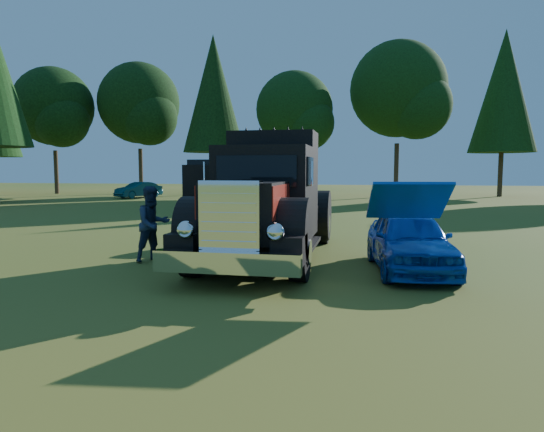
{
  "coord_description": "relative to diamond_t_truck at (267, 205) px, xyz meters",
  "views": [
    {
      "loc": [
        1.7,
        -9.21,
        2.07
      ],
      "look_at": [
        -0.18,
        0.49,
        1.13
      ],
      "focal_mm": 32.0,
      "sensor_mm": 36.0,
      "label": 1
    }
  ],
  "objects": [
    {
      "name": "diamond_t_truck",
      "position": [
        0.0,
        0.0,
        0.0
      ],
      "size": [
        3.38,
        7.16,
        3.0
      ],
      "color": "black",
      "rests_on": "ground"
    },
    {
      "name": "ground",
      "position": [
        0.55,
        -1.71,
        -1.28
      ],
      "size": [
        120.0,
        120.0,
        0.0
      ],
      "primitive_type": "plane",
      "color": "#2A4E17",
      "rests_on": "ground"
    },
    {
      "name": "spectator_near",
      "position": [
        -1.62,
        0.41,
        -0.41
      ],
      "size": [
        0.66,
        0.76,
        1.75
      ],
      "primitive_type": "imported",
      "rotation": [
        0.0,
        0.0,
        1.11
      ],
      "color": "#1A1B3C",
      "rests_on": "ground"
    },
    {
      "name": "distant_teal_car",
      "position": [
        -14.5,
        22.82,
        -0.69
      ],
      "size": [
        2.74,
        3.75,
        1.18
      ],
      "primitive_type": "imported",
      "rotation": [
        0.0,
        0.0,
        -0.47
      ],
      "color": "#092F39",
      "rests_on": "ground"
    },
    {
      "name": "hotrod_coupe",
      "position": [
        3.14,
        -0.74,
        -0.65
      ],
      "size": [
        1.86,
        4.12,
        1.89
      ],
      "color": "#1407A8",
      "rests_on": "ground"
    },
    {
      "name": "spectator_far",
      "position": [
        -2.48,
        -0.73,
        -0.42
      ],
      "size": [
        1.01,
        1.05,
        1.71
      ],
      "primitive_type": "imported",
      "rotation": [
        0.0,
        0.0,
        0.95
      ],
      "color": "#22264F",
      "rests_on": "ground"
    },
    {
      "name": "treeline",
      "position": [
        -5.81,
        25.53,
        6.43
      ],
      "size": [
        72.1,
        24.04,
        13.84
      ],
      "color": "#2D2116",
      "rests_on": "ground"
    }
  ]
}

